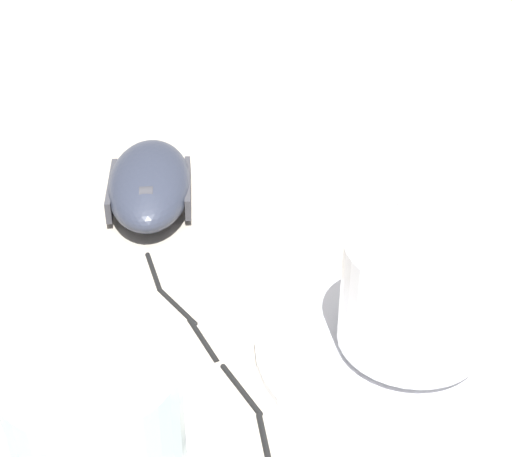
% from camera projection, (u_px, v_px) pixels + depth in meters
% --- Properties ---
extents(ground_plane, '(3.00, 3.00, 0.00)m').
position_uv_depth(ground_plane, '(164.00, 363.00, 0.42)').
color(ground_plane, '#B2A899').
extents(saucer, '(0.15, 0.15, 0.01)m').
position_uv_depth(saucer, '(394.00, 345.00, 0.43)').
color(saucer, white).
rests_on(saucer, ground).
extents(coffee_cup, '(0.09, 0.09, 0.06)m').
position_uv_depth(coffee_cup, '(414.00, 291.00, 0.41)').
color(coffee_cup, white).
rests_on(coffee_cup, saucer).
extents(computer_mouse, '(0.13, 0.12, 0.03)m').
position_uv_depth(computer_mouse, '(150.00, 184.00, 0.55)').
color(computer_mouse, '#2D3342').
rests_on(computer_mouse, ground).
extents(mouse_cable, '(0.23, 0.07, 0.00)m').
position_uv_depth(mouse_cable, '(219.00, 365.00, 0.42)').
color(mouse_cable, black).
rests_on(mouse_cable, ground).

